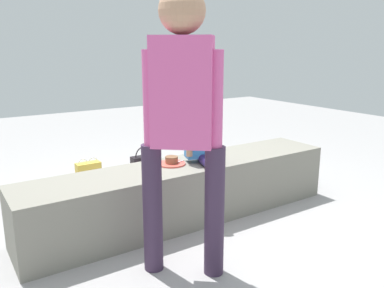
% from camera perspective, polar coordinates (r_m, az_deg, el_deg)
% --- Properties ---
extents(ground_plane, '(12.00, 12.00, 0.00)m').
position_cam_1_polar(ground_plane, '(3.29, -0.90, -10.65)').
color(ground_plane, '#9A9797').
extents(concrete_ledge, '(2.65, 0.51, 0.47)m').
position_cam_1_polar(concrete_ledge, '(3.21, -0.92, -6.86)').
color(concrete_ledge, gray).
rests_on(concrete_ledge, ground_plane).
extents(child_seated, '(0.29, 0.35, 0.48)m').
position_cam_1_polar(child_seated, '(3.12, 1.26, 1.14)').
color(child_seated, '#251947').
rests_on(child_seated, concrete_ledge).
extents(adult_standing, '(0.41, 0.38, 1.69)m').
position_cam_1_polar(adult_standing, '(2.24, -1.37, 4.89)').
color(adult_standing, '#382640').
rests_on(adult_standing, ground_plane).
extents(cake_plate, '(0.22, 0.22, 0.07)m').
position_cam_1_polar(cake_plate, '(3.11, -2.97, -2.60)').
color(cake_plate, '#E0594C').
rests_on(cake_plate, concrete_ledge).
extents(gift_bag, '(0.23, 0.11, 0.33)m').
position_cam_1_polar(gift_bag, '(3.97, -14.73, -4.55)').
color(gift_bag, gold).
rests_on(gift_bag, ground_plane).
extents(railing_post, '(0.36, 0.36, 1.11)m').
position_cam_1_polar(railing_post, '(5.37, 1.97, 3.64)').
color(railing_post, black).
rests_on(railing_post, ground_plane).
extents(water_bottle_near_gift, '(0.07, 0.07, 0.19)m').
position_cam_1_polar(water_bottle_near_gift, '(3.57, -16.63, -7.72)').
color(water_bottle_near_gift, silver).
rests_on(water_bottle_near_gift, ground_plane).
extents(party_cup_red, '(0.08, 0.08, 0.11)m').
position_cam_1_polar(party_cup_red, '(4.06, -11.08, -5.25)').
color(party_cup_red, red).
rests_on(party_cup_red, ground_plane).
extents(cake_box_white, '(0.35, 0.37, 0.14)m').
position_cam_1_polar(cake_box_white, '(3.76, -2.99, -6.36)').
color(cake_box_white, white).
rests_on(cake_box_white, ground_plane).
extents(handbag_black_leather, '(0.29, 0.11, 0.36)m').
position_cam_1_polar(handbag_black_leather, '(4.20, -6.86, -3.29)').
color(handbag_black_leather, black).
rests_on(handbag_black_leather, ground_plane).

